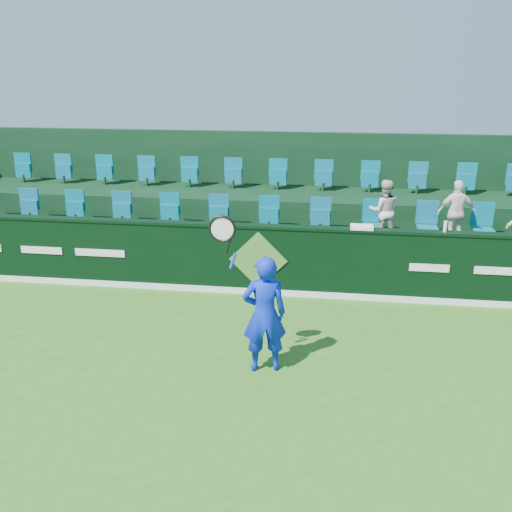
# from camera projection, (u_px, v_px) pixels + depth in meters

# --- Properties ---
(ground) EXTENTS (60.00, 60.00, 0.00)m
(ground) POSITION_uv_depth(u_px,v_px,m) (217.00, 412.00, 7.20)
(ground) COLOR #346518
(ground) RESTS_ON ground
(sponsor_hoarding) EXTENTS (16.00, 0.25, 1.35)m
(sponsor_hoarding) POSITION_uv_depth(u_px,v_px,m) (259.00, 259.00, 10.74)
(sponsor_hoarding) COLOR black
(sponsor_hoarding) RESTS_ON ground
(stand_tier_front) EXTENTS (16.00, 2.00, 0.80)m
(stand_tier_front) POSITION_uv_depth(u_px,v_px,m) (266.00, 255.00, 11.86)
(stand_tier_front) COLOR black
(stand_tier_front) RESTS_ON ground
(stand_tier_back) EXTENTS (16.00, 1.80, 1.30)m
(stand_tier_back) POSITION_uv_depth(u_px,v_px,m) (276.00, 220.00, 13.56)
(stand_tier_back) COLOR black
(stand_tier_back) RESTS_ON ground
(stand_rear) EXTENTS (16.00, 4.10, 2.60)m
(stand_rear) POSITION_uv_depth(u_px,v_px,m) (278.00, 192.00, 13.79)
(stand_rear) COLOR black
(stand_rear) RESTS_ON ground
(seat_row_front) EXTENTS (13.50, 0.50, 0.60)m
(seat_row_front) POSITION_uv_depth(u_px,v_px,m) (269.00, 217.00, 12.01)
(seat_row_front) COLOR #046980
(seat_row_front) RESTS_ON stand_tier_front
(seat_row_back) EXTENTS (13.50, 0.50, 0.60)m
(seat_row_back) POSITION_uv_depth(u_px,v_px,m) (278.00, 178.00, 13.54)
(seat_row_back) COLOR #046980
(seat_row_back) RESTS_ON stand_tier_back
(tennis_player) EXTENTS (1.15, 0.55, 2.34)m
(tennis_player) POSITION_uv_depth(u_px,v_px,m) (264.00, 313.00, 7.95)
(tennis_player) COLOR #0C25D1
(tennis_player) RESTS_ON ground
(spectator_left) EXTENTS (0.63, 0.51, 1.24)m
(spectator_left) POSITION_uv_depth(u_px,v_px,m) (384.00, 211.00, 11.24)
(spectator_left) COLOR silver
(spectator_left) RESTS_ON stand_tier_front
(spectator_middle) EXTENTS (0.77, 0.38, 1.27)m
(spectator_middle) POSITION_uv_depth(u_px,v_px,m) (457.00, 212.00, 11.06)
(spectator_middle) COLOR white
(spectator_middle) RESTS_ON stand_tier_front
(towel) EXTENTS (0.40, 0.26, 0.06)m
(towel) POSITION_uv_depth(u_px,v_px,m) (362.00, 227.00, 10.27)
(towel) COLOR white
(towel) RESTS_ON sponsor_hoarding
(drinks_bottle) EXTENTS (0.06, 0.06, 0.20)m
(drinks_bottle) POSITION_uv_depth(u_px,v_px,m) (445.00, 226.00, 10.06)
(drinks_bottle) COLOR silver
(drinks_bottle) RESTS_ON sponsor_hoarding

